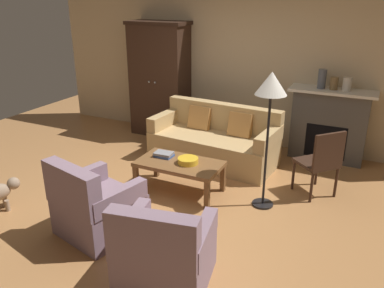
% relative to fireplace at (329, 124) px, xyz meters
% --- Properties ---
extents(ground_plane, '(9.60, 9.60, 0.00)m').
position_rel_fireplace_xyz_m(ground_plane, '(-1.55, -2.30, -0.57)').
color(ground_plane, '#B27A47').
extents(back_wall, '(7.20, 0.10, 2.80)m').
position_rel_fireplace_xyz_m(back_wall, '(-1.55, 0.25, 0.83)').
color(back_wall, beige).
rests_on(back_wall, ground).
extents(fireplace, '(1.26, 0.48, 1.12)m').
position_rel_fireplace_xyz_m(fireplace, '(0.00, 0.00, 0.00)').
color(fireplace, '#4C4947').
rests_on(fireplace, ground).
extents(armoire, '(1.06, 0.57, 2.02)m').
position_rel_fireplace_xyz_m(armoire, '(-2.95, -0.08, 0.44)').
color(armoire, '#382319').
rests_on(armoire, ground).
extents(couch, '(1.98, 1.00, 0.86)m').
position_rel_fireplace_xyz_m(couch, '(-1.55, -0.85, -0.25)').
color(couch, tan).
rests_on(couch, ground).
extents(coffee_table, '(1.10, 0.60, 0.42)m').
position_rel_fireplace_xyz_m(coffee_table, '(-1.57, -1.98, -0.20)').
color(coffee_table, brown).
rests_on(coffee_table, ground).
extents(fruit_bowl, '(0.27, 0.27, 0.07)m').
position_rel_fireplace_xyz_m(fruit_bowl, '(-1.45, -1.96, -0.11)').
color(fruit_bowl, gold).
rests_on(fruit_bowl, coffee_table).
extents(book_stack, '(0.25, 0.18, 0.06)m').
position_rel_fireplace_xyz_m(book_stack, '(-1.84, -1.91, -0.12)').
color(book_stack, '#38569E').
rests_on(book_stack, coffee_table).
extents(mantel_vase_slate, '(0.12, 0.12, 0.29)m').
position_rel_fireplace_xyz_m(mantel_vase_slate, '(-0.18, -0.02, 0.70)').
color(mantel_vase_slate, '#565B66').
rests_on(mantel_vase_slate, fireplace).
extents(mantel_vase_bronze, '(0.12, 0.12, 0.18)m').
position_rel_fireplace_xyz_m(mantel_vase_bronze, '(-0.00, -0.02, 0.64)').
color(mantel_vase_bronze, olive).
rests_on(mantel_vase_bronze, fireplace).
extents(mantel_vase_cream, '(0.13, 0.13, 0.20)m').
position_rel_fireplace_xyz_m(mantel_vase_cream, '(0.18, -0.02, 0.65)').
color(mantel_vase_cream, beige).
rests_on(mantel_vase_cream, fireplace).
extents(armchair_near_left, '(0.92, 0.93, 0.88)m').
position_rel_fireplace_xyz_m(armchair_near_left, '(-1.93, -3.23, -0.25)').
color(armchair_near_left, gray).
rests_on(armchair_near_left, ground).
extents(armchair_near_right, '(0.89, 0.89, 0.88)m').
position_rel_fireplace_xyz_m(armchair_near_right, '(-0.87, -3.62, -0.25)').
color(armchair_near_right, gray).
rests_on(armchair_near_right, ground).
extents(side_chair_wooden, '(0.62, 0.62, 0.90)m').
position_rel_fireplace_xyz_m(side_chair_wooden, '(0.10, -1.32, -0.06)').
color(side_chair_wooden, '#382319').
rests_on(side_chair_wooden, ground).
extents(floor_lamp, '(0.36, 0.36, 1.66)m').
position_rel_fireplace_xyz_m(floor_lamp, '(-0.47, -1.85, 0.87)').
color(floor_lamp, black).
rests_on(floor_lamp, ground).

